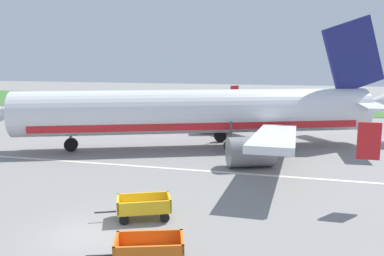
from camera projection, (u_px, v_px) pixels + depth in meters
The scene contains 6 objects.
ground_plane at pixel (89, 234), 17.24m from camera, with size 220.00×220.00×0.00m, color gray.
grass_strip at pixel (246, 103), 69.99m from camera, with size 220.00×28.00×0.06m, color #3D7033.
apron_stripe at pixel (168, 168), 27.74m from camera, with size 120.00×0.36×0.01m, color silver.
airplane at pixel (209, 112), 33.92m from camera, with size 36.15×29.47×11.34m.
baggage_cart_nearest at pixel (149, 250), 14.53m from camera, with size 3.60×2.13×1.07m.
baggage_cart_second_in_row at pixel (144, 207), 18.84m from camera, with size 3.55×2.29×1.07m.
Camera 1 is at (8.43, -14.56, 7.44)m, focal length 37.22 mm.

